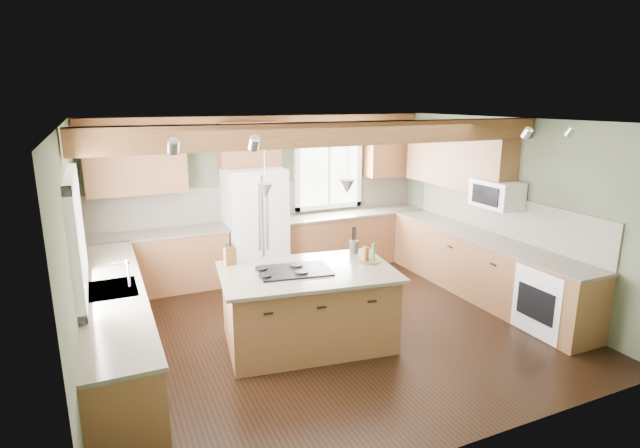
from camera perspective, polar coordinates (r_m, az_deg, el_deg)
name	(u,v)px	position (r m, az deg, el deg)	size (l,w,h in m)	color
floor	(329,327)	(6.53, 1.01, -11.74)	(5.60, 5.60, 0.00)	black
ceiling	(330,121)	(5.88, 1.13, 11.69)	(5.60, 5.60, 0.00)	silver
wall_back	(265,195)	(8.35, -6.31, 3.35)	(5.60, 5.60, 0.00)	#404833
wall_left	(75,259)	(5.54, -26.17, -3.63)	(5.00, 5.00, 0.00)	#404833
wall_right	(504,209)	(7.68, 20.32, 1.59)	(5.00, 5.00, 0.00)	#404833
ceiling_beam	(340,134)	(5.66, 2.28, 10.26)	(5.55, 0.26, 0.26)	#512B17
soffit_trim	(265,119)	(8.12, -6.32, 11.86)	(5.55, 0.20, 0.10)	#512B17
backsplash_back	(265,200)	(8.36, -6.26, 2.73)	(5.58, 0.03, 0.58)	brown
backsplash_right	(500,215)	(7.72, 19.93, 1.01)	(0.03, 3.70, 0.58)	brown
base_cab_back_left	(160,263)	(7.92, -17.87, -4.29)	(2.02, 0.60, 0.88)	brown
counter_back_left	(157,234)	(7.79, -18.12, -1.08)	(2.06, 0.64, 0.04)	#433B31
base_cab_back_right	(352,239)	(8.85, 3.67, -1.70)	(2.62, 0.60, 0.88)	brown
counter_back_right	(352,213)	(8.74, 3.71, 1.21)	(2.66, 0.64, 0.04)	#433B31
base_cab_left	(116,331)	(5.88, -22.28, -11.21)	(0.60, 3.70, 0.88)	brown
counter_left	(112,290)	(5.70, -22.71, -7.02)	(0.64, 3.74, 0.04)	#433B31
base_cab_right	(481,267)	(7.73, 17.92, -4.75)	(0.60, 3.70, 0.88)	brown
counter_right	(483,237)	(7.60, 18.18, -1.46)	(0.64, 3.74, 0.04)	#433B31
upper_cab_back_left	(136,163)	(7.71, -20.31, 6.55)	(1.40, 0.35, 0.90)	brown
upper_cab_over_fridge	(249,145)	(7.98, -8.14, 8.96)	(0.96, 0.35, 0.70)	brown
upper_cab_right	(457,158)	(8.12, 15.38, 7.27)	(0.35, 2.20, 0.90)	brown
upper_cab_back_corner	(390,151)	(9.08, 8.02, 8.31)	(0.90, 0.35, 0.90)	brown
window_left	(75,234)	(5.52, -26.24, -0.99)	(0.04, 1.60, 1.05)	white
window_back	(328,176)	(8.71, 0.93, 5.55)	(1.10, 0.04, 1.00)	white
sink	(112,290)	(5.70, -22.71, -6.97)	(0.50, 0.65, 0.03)	#262628
faucet	(129,275)	(5.66, -21.03, -5.41)	(0.02, 0.02, 0.28)	#B2B2B7
dishwasher	(125,395)	(4.73, -21.38, -17.75)	(0.60, 0.60, 0.84)	white
oven	(553,300)	(6.89, 25.11, -7.84)	(0.60, 0.72, 0.84)	white
microwave	(497,194)	(7.44, 19.54, 3.25)	(0.40, 0.70, 0.38)	white
pendant_left	(265,191)	(5.46, -6.26, 3.81)	(0.18, 0.18, 0.16)	#B2B2B7
pendant_right	(347,187)	(5.70, 3.10, 4.30)	(0.18, 0.18, 0.16)	#B2B2B7
refrigerator	(255,225)	(8.00, -7.42, -0.10)	(0.90, 0.74, 1.80)	white
island	(308,309)	(5.98, -1.39, -9.63)	(1.88, 1.15, 0.88)	brown
island_top	(308,272)	(5.81, -1.42, -5.48)	(2.00, 1.27, 0.04)	#433B31
cooktop	(295,271)	(5.77, -2.93, -5.34)	(0.81, 0.54, 0.02)	black
knife_block	(230,256)	(6.06, -10.25, -3.61)	(0.13, 0.10, 0.22)	brown
utensil_crock	(354,247)	(6.45, 3.91, -2.58)	(0.12, 0.12, 0.16)	#39342E
bottle_tray	(370,253)	(6.08, 5.69, -3.36)	(0.24, 0.24, 0.22)	brown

